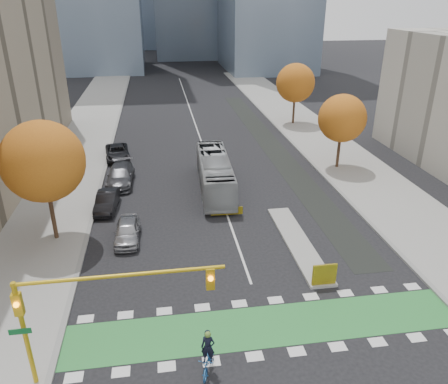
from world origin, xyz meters
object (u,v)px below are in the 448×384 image
object	(u,v)px
parked_car_a	(127,231)
tree_west	(43,162)
tree_east_far	(295,83)
tree_east_near	(342,118)
traffic_signal_west	(87,301)
bus	(215,173)
parked_car_b	(107,201)
hazard_board	(324,275)
parked_car_c	(120,175)
cyclist	(208,358)
parked_car_d	(117,152)

from	to	relation	value
parked_car_a	tree_west	bearing A→B (deg)	171.85
tree_west	tree_east_far	bearing A→B (deg)	46.70
tree_east_near	tree_east_far	bearing A→B (deg)	88.21
traffic_signal_west	bus	bearing A→B (deg)	68.27
tree_east_near	tree_east_far	world-z (taller)	tree_east_far
bus	parked_car_b	size ratio (longest dim) A/B	2.58
bus	hazard_board	bearing A→B (deg)	-71.27
tree_east_near	parked_car_b	bearing A→B (deg)	-164.52
hazard_board	traffic_signal_west	xyz separation A→B (m)	(-11.93, -4.71, 3.23)
parked_car_b	parked_car_c	xyz separation A→B (m)	(0.72, 5.00, 0.10)
cyclist	tree_east_near	bearing A→B (deg)	74.09
bus	parked_car_d	world-z (taller)	bus
cyclist	parked_car_b	xyz separation A→B (m)	(-5.81, 17.05, -0.04)
traffic_signal_west	bus	distance (m)	20.85
bus	parked_car_c	size ratio (longest dim) A/B	1.98
parked_car_b	parked_car_c	world-z (taller)	parked_car_c
parked_car_c	cyclist	bearing A→B (deg)	-74.77
tree_east_near	tree_east_far	xyz separation A→B (m)	(0.50, 16.00, 0.38)
parked_car_b	tree_east_near	bearing A→B (deg)	19.69
traffic_signal_west	parked_car_b	world-z (taller)	traffic_signal_west
parked_car_b	parked_car_a	bearing A→B (deg)	-66.12
tree_west	bus	distance (m)	14.14
tree_east_far	parked_car_c	bearing A→B (deg)	-141.02
tree_east_far	cyclist	distance (m)	42.15
tree_west	parked_car_a	xyz separation A→B (m)	(4.79, -0.82, -4.92)
tree_east_near	parked_car_c	size ratio (longest dim) A/B	1.31
parked_car_c	tree_west	bearing A→B (deg)	-109.82
parked_car_d	bus	bearing A→B (deg)	-52.86
cyclist	parked_car_b	distance (m)	18.01
tree_west	cyclist	distance (m)	16.34
hazard_board	tree_east_far	bearing A→B (deg)	75.88
tree_west	cyclist	xyz separation A→B (m)	(8.81, -12.86, -4.90)
tree_east_far	cyclist	size ratio (longest dim) A/B	3.55
bus	traffic_signal_west	bearing A→B (deg)	-109.38
bus	parked_car_b	xyz separation A→B (m)	(-8.73, -2.53, -0.80)
parked_car_b	tree_west	bearing A→B (deg)	-121.44
tree_west	parked_car_c	bearing A→B (deg)	67.97
parked_car_c	hazard_board	bearing A→B (deg)	-51.92
traffic_signal_west	parked_car_b	bearing A→B (deg)	93.67
tree_west	parked_car_a	distance (m)	6.91
cyclist	parked_car_a	bearing A→B (deg)	126.16
cyclist	parked_car_a	xyz separation A→B (m)	(-4.03, 12.05, -0.02)
tree_east_near	parked_car_d	distance (m)	22.20
parked_car_a	hazard_board	bearing A→B (deg)	-30.38
hazard_board	tree_east_near	distance (m)	19.93
parked_car_d	hazard_board	bearing A→B (deg)	-67.75
tree_west	parked_car_d	xyz separation A→B (m)	(3.00, 15.86, -4.93)
hazard_board	tree_east_far	xyz separation A→B (m)	(8.50, 33.80, 4.44)
traffic_signal_west	parked_car_c	bearing A→B (deg)	90.94
bus	parked_car_d	xyz separation A→B (m)	(-8.73, 9.15, -0.80)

